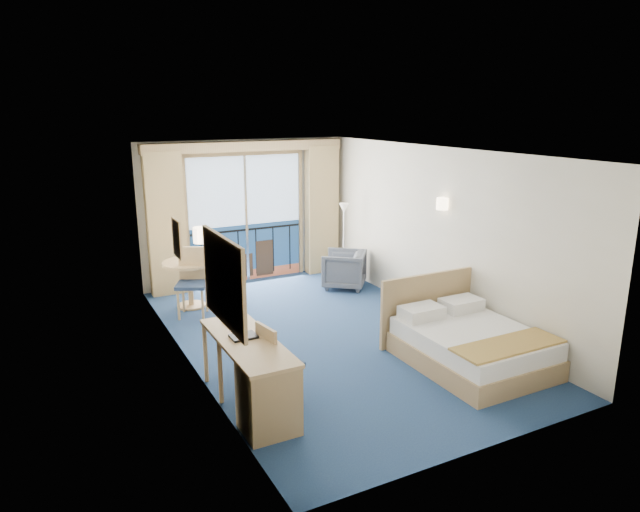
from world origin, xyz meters
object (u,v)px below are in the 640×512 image
at_px(nightstand, 432,304).
at_px(desk, 264,387).
at_px(round_table, 190,272).
at_px(table_chair_a, 220,277).
at_px(table_chair_b, 193,277).
at_px(armchair, 344,269).
at_px(desk_chair, 275,358).
at_px(floor_lamp, 344,222).
at_px(bed, 469,343).

distance_m(nightstand, desk, 3.81).
height_order(desk, round_table, desk).
height_order(table_chair_a, table_chair_b, table_chair_b).
height_order(armchair, table_chair_b, table_chair_b).
height_order(desk, desk_chair, desk_chair).
xyz_separation_m(round_table, table_chair_a, (0.45, -0.20, -0.09)).
bearing_deg(round_table, armchair, -5.37).
height_order(floor_lamp, desk, floor_lamp).
xyz_separation_m(desk_chair, table_chair_a, (0.44, 3.42, -0.02)).
relative_size(nightstand, table_chair_b, 0.53).
bearing_deg(table_chair_b, table_chair_a, 45.13).
xyz_separation_m(bed, table_chair_a, (-2.20, 3.67, 0.23)).
relative_size(desk, table_chair_b, 1.55).
relative_size(table_chair_a, table_chair_b, 0.83).
bearing_deg(armchair, table_chair_a, -53.13).
bearing_deg(bed, armchair, 87.22).
xyz_separation_m(floor_lamp, table_chair_b, (-3.09, -0.51, -0.53)).
height_order(floor_lamp, table_chair_a, floor_lamp).
relative_size(bed, table_chair_b, 1.73).
height_order(armchair, round_table, round_table).
distance_m(desk_chair, round_table, 3.62).
height_order(bed, nightstand, bed).
bearing_deg(floor_lamp, round_table, -177.29).
xyz_separation_m(bed, armchair, (0.18, 3.60, 0.06)).
distance_m(bed, table_chair_a, 4.29).
bearing_deg(bed, desk, -176.72).
height_order(desk_chair, table_chair_a, desk_chair).
distance_m(round_table, table_chair_a, 0.50).
xyz_separation_m(bed, nightstand, (0.51, 1.42, 0.01)).
bearing_deg(desk, desk_chair, 53.81).
bearing_deg(table_chair_b, armchair, 27.90).
bearing_deg(floor_lamp, table_chair_b, -170.55).
relative_size(desk_chair, round_table, 1.07).
xyz_separation_m(nightstand, table_chair_a, (-2.71, 2.25, 0.22)).
bearing_deg(nightstand, desk, -155.28).
bearing_deg(table_chair_b, bed, -26.53).
bearing_deg(desk, round_table, 85.77).
xyz_separation_m(nightstand, floor_lamp, (-0.11, 2.59, 0.85)).
xyz_separation_m(desk, round_table, (0.30, 4.04, 0.16)).
bearing_deg(armchair, desk_chair, -1.49).
bearing_deg(table_chair_a, desk_chair, 138.26).
bearing_deg(bed, table_chair_a, 120.91).
bearing_deg(nightstand, floor_lamp, 92.50).
distance_m(bed, round_table, 4.70).
xyz_separation_m(armchair, round_table, (-2.83, 0.27, 0.25)).
height_order(desk, table_chair_a, table_chair_a).
xyz_separation_m(desk, desk_chair, (0.31, 0.42, 0.09)).
xyz_separation_m(table_chair_a, table_chair_b, (-0.50, -0.18, 0.10)).
height_order(nightstand, table_chair_a, table_chair_a).
bearing_deg(floor_lamp, bed, -95.61).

